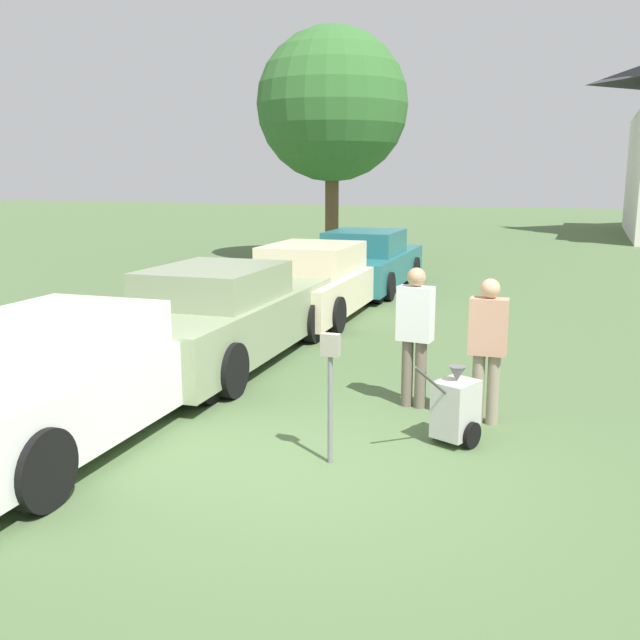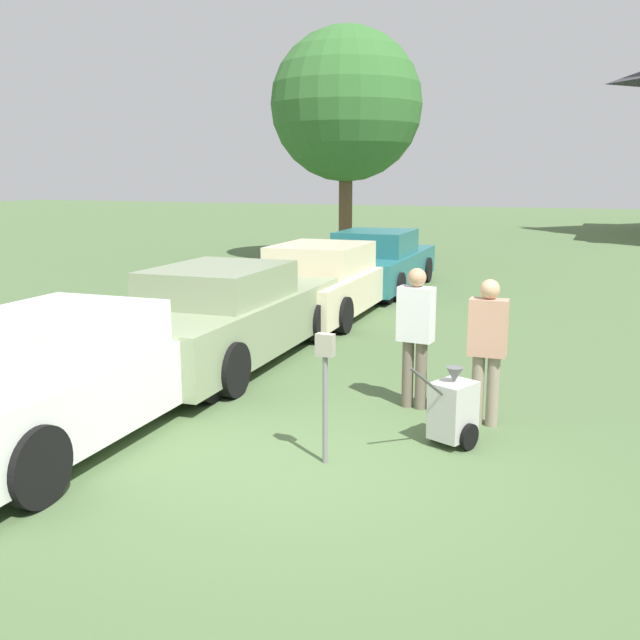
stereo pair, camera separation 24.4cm
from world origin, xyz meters
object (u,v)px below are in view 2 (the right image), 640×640
object	(u,v)px
parked_car_white	(67,376)
parked_car_cream	(324,282)
parking_meter	(325,373)
parked_car_teal	(377,262)
equipment_cart	(453,410)
parked_car_sage	(225,316)
person_worker	(416,329)
person_supervisor	(487,344)

from	to	relation	value
parked_car_white	parked_car_cream	xyz separation A→B (m)	(0.00, 7.45, 0.00)
parked_car_cream	parking_meter	distance (m)	7.66
parked_car_white	parking_meter	bearing A→B (deg)	4.67
parking_meter	parked_car_teal	bearing A→B (deg)	104.95
parking_meter	parked_car_cream	bearing A→B (deg)	111.90
equipment_cart	parked_car_sage	bearing A→B (deg)	174.08
parking_meter	person_worker	size ratio (longest dim) A/B	0.76
parked_car_cream	person_worker	size ratio (longest dim) A/B	3.02
parked_car_cream	parking_meter	xyz separation A→B (m)	(2.85, -7.10, 0.25)
parked_car_cream	person_worker	xyz separation A→B (m)	(3.23, -5.10, 0.31)
parked_car_white	parked_car_cream	size ratio (longest dim) A/B	0.96
person_worker	person_supervisor	distance (m)	0.95
parked_car_sage	equipment_cart	world-z (taller)	parked_car_sage
parked_car_sage	equipment_cart	xyz separation A→B (m)	(3.92, -2.14, -0.31)
parking_meter	person_worker	bearing A→B (deg)	79.47
parked_car_white	parking_meter	xyz separation A→B (m)	(2.85, 0.35, 0.25)
parked_car_cream	person_worker	distance (m)	6.04
equipment_cart	parked_car_white	bearing A→B (deg)	-139.02
parked_car_cream	parking_meter	world-z (taller)	parked_car_cream
parking_meter	parked_car_white	bearing A→B (deg)	-173.01
parked_car_white	parked_car_sage	bearing A→B (deg)	87.68
parked_car_sage	person_supervisor	world-z (taller)	person_supervisor
person_worker	equipment_cart	distance (m)	1.39
parking_meter	person_worker	distance (m)	2.03
parked_car_teal	parked_car_sage	bearing A→B (deg)	-92.32
parked_car_sage	parking_meter	xyz separation A→B (m)	(2.85, -3.08, 0.22)
parked_car_teal	parking_meter	xyz separation A→B (m)	(2.85, -10.69, 0.24)
parked_car_sage	equipment_cart	distance (m)	4.47
parked_car_sage	parked_car_teal	size ratio (longest dim) A/B	1.03
parked_car_sage	person_supervisor	xyz separation A→B (m)	(4.13, -1.38, 0.25)
parked_car_cream	parked_car_teal	bearing A→B (deg)	87.69
parked_car_sage	person_worker	size ratio (longest dim) A/B	3.07
parked_car_white	parking_meter	size ratio (longest dim) A/B	3.82
parked_car_teal	person_worker	distance (m)	9.28
parked_car_cream	equipment_cart	distance (m)	7.30
parked_car_cream	equipment_cart	size ratio (longest dim) A/B	5.22
person_supervisor	parked_car_white	bearing A→B (deg)	24.09
parked_car_cream	parked_car_teal	xyz separation A→B (m)	(-0.00, 3.59, 0.00)
parked_car_cream	parked_car_teal	world-z (taller)	parked_car_teal
parked_car_white	parked_car_teal	xyz separation A→B (m)	(0.00, 11.04, 0.00)
person_supervisor	parked_car_sage	bearing A→B (deg)	-20.86
parked_car_teal	person_supervisor	world-z (taller)	person_supervisor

